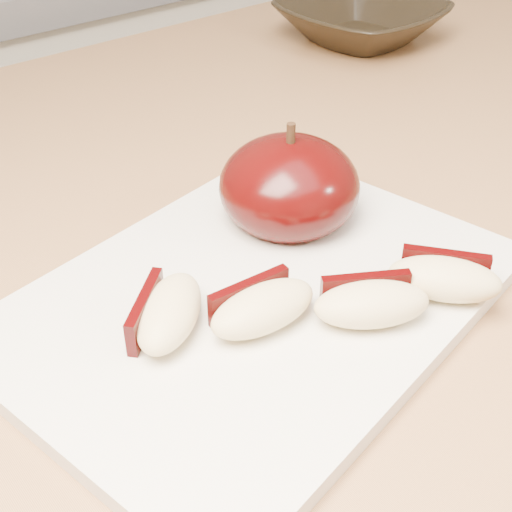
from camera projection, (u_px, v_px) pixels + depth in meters
cutting_board at (256, 299)px, 0.41m from camera, size 0.32×0.26×0.01m
apple_half at (289, 187)px, 0.46m from camera, size 0.11×0.11×0.08m
apple_wedge_a at (167, 312)px, 0.38m from camera, size 0.07×0.06×0.02m
apple_wedge_b at (261, 307)px, 0.38m from camera, size 0.07×0.04×0.02m
apple_wedge_c at (371, 302)px, 0.38m from camera, size 0.07×0.06×0.02m
apple_wedge_d at (445, 277)px, 0.40m from camera, size 0.06×0.07×0.02m
bowl at (361, 21)px, 0.76m from camera, size 0.18×0.18×0.04m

